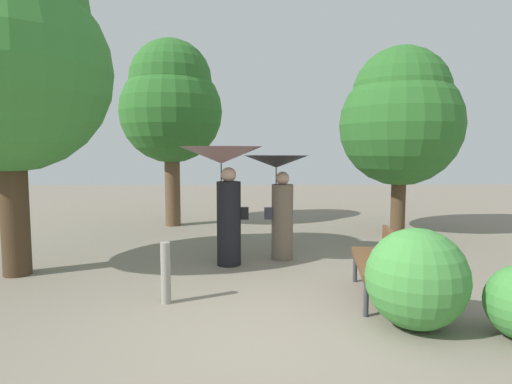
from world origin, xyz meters
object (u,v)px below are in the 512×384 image
tree_near_right (401,116)px  person_right (279,187)px  path_marker_post (166,273)px  tree_mid_left (171,102)px  park_bench (381,259)px  tree_near_left (6,53)px  person_left (224,176)px

tree_near_right → person_right: bearing=-139.7°
person_right → path_marker_post: 2.83m
tree_mid_left → path_marker_post: bearing=-81.0°
person_right → tree_near_right: 4.11m
park_bench → path_marker_post: park_bench is taller
park_bench → tree_near_left: 6.04m
tree_near_left → park_bench: bearing=-12.3°
tree_near_left → tree_mid_left: 4.68m
tree_near_right → park_bench: bearing=-111.3°
tree_near_left → tree_near_right: tree_near_left is taller
person_right → path_marker_post: (-1.55, -2.20, -0.88)m
tree_mid_left → tree_near_left: bearing=-110.2°
tree_near_right → tree_mid_left: 5.49m
person_left → path_marker_post: size_ratio=2.55×
park_bench → person_left: bearing=-119.9°
tree_mid_left → park_bench: bearing=-56.8°
person_right → park_bench: size_ratio=1.16×
tree_near_left → tree_near_right: (7.00, 3.39, -0.63)m
path_marker_post → park_bench: bearing=3.3°
person_right → path_marker_post: person_right is taller
person_left → tree_mid_left: (-1.52, 3.87, 1.61)m
tree_near_right → path_marker_post: 6.89m
park_bench → tree_near_left: bearing=-93.8°
person_right → tree_near_left: (-4.06, -0.90, 2.05)m
person_right → person_left: bearing=105.3°
tree_near_left → path_marker_post: tree_near_left is taller
tree_mid_left → path_marker_post: tree_mid_left is taller
tree_near_right → path_marker_post: bearing=-133.7°
path_marker_post → tree_mid_left: bearing=99.0°
person_left → tree_mid_left: bearing=14.6°
park_bench → tree_near_left: size_ratio=0.31×
tree_mid_left → person_right: bearing=-55.0°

